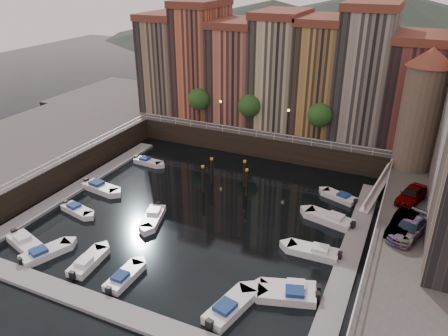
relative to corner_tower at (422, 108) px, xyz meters
The scene contains 31 objects.
ground 26.72m from the corner_tower, 144.06° to the right, with size 200.00×200.00×0.00m, color black.
quay_far 24.65m from the corner_tower, 150.10° to the left, with size 80.00×20.00×3.00m, color black.
quay_left 51.50m from the corner_tower, 161.03° to the right, with size 20.00×36.00×3.00m, color black.
dock_left 40.63m from the corner_tower, 156.82° to the right, with size 2.00×28.00×0.35m, color gray.
dock_right 18.84m from the corner_tower, 103.78° to the right, with size 2.00×28.00×0.35m, color gray.
dock_near 38.63m from the corner_tower, 122.41° to the right, with size 30.00×2.00×0.35m, color gray.
mountains 97.26m from the corner_tower, 100.84° to the left, with size 145.00×100.00×18.00m.
far_terrace 18.98m from the corner_tower, 151.66° to the left, with size 48.70×10.30×17.50m.
corner_tower is the anchor object (origin of this frame).
promenade_trees 21.95m from the corner_tower, behind, with size 21.20×3.20×5.20m.
street_lamps 21.60m from the corner_tower, behind, with size 10.36×0.36×4.18m.
railings 23.10m from the corner_tower, 154.32° to the right, with size 36.08×34.04×0.52m.
gangway 9.86m from the corner_tower, 122.80° to the right, with size 2.78×8.32×3.73m.
mooring_pilings 23.36m from the corner_tower, 155.13° to the right, with size 5.40×3.78×3.78m.
boat_left_0 43.86m from the corner_tower, 139.24° to the right, with size 5.12×3.15×1.15m.
boat_left_1 39.75m from the corner_tower, 147.16° to the right, with size 4.31×2.33×0.97m.
boat_left_2 38.14m from the corner_tower, 154.78° to the right, with size 5.15×2.48×1.16m.
boat_left_4 34.65m from the corner_tower, 168.08° to the right, with size 4.23×1.82×0.96m.
boat_right_0 27.35m from the corner_tower, 106.70° to the right, with size 5.10×3.09×1.14m.
boat_right_1 26.66m from the corner_tower, 107.49° to the right, with size 5.03×3.17×1.13m.
boat_right_2 21.36m from the corner_tower, 111.24° to the right, with size 5.00×1.92×1.14m.
boat_right_3 16.47m from the corner_tower, 120.62° to the right, with size 5.41×3.05×1.21m.
boat_right_4 13.38m from the corner_tower, 138.78° to the right, with size 4.30×2.83×0.97m.
boat_near_0 42.10m from the corner_tower, 136.28° to the right, with size 3.26×4.81×1.09m.
boat_near_1 38.61m from the corner_tower, 132.11° to the right, with size 2.05×4.68×1.06m.
boat_near_2 36.28m from the corner_tower, 126.59° to the right, with size 1.64×4.41×1.01m.
boat_near_3 31.40m from the corner_tower, 111.81° to the right, with size 2.97×5.39×1.21m.
car_a 11.21m from the corner_tower, 86.89° to the right, with size 1.88×4.67×1.59m, color gray.
car_b 16.61m from the corner_tower, 89.60° to the right, with size 1.68×4.81×1.59m, color gray.
car_c 17.03m from the corner_tower, 87.56° to the right, with size 2.15×5.29×1.53m, color gray.
boat_extra_589 31.93m from the corner_tower, 141.90° to the right, with size 3.02×4.95×1.11m.
Camera 1 is at (19.40, -37.12, 24.66)m, focal length 35.00 mm.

